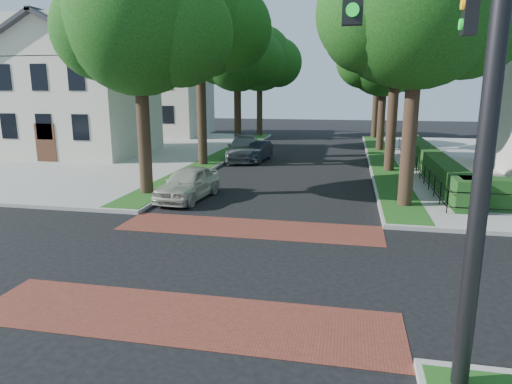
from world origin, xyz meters
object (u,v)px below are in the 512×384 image
Objects in this scene: traffic_signal at (472,87)px; parked_car_rear at (244,148)px; parked_car_middle at (255,151)px; parked_car_front at (188,183)px.

parked_car_rear is at bearing 110.64° from traffic_signal.
parked_car_front is at bearing -88.98° from parked_car_middle.
traffic_signal is 1.49× the size of parked_car_rear.
parked_car_middle is 0.94m from parked_car_rear.
parked_car_front reaches higher than parked_car_middle.
parked_car_rear reaches higher than parked_car_front.
parked_car_front is 1.03× the size of parked_car_middle.
traffic_signal reaches higher than parked_car_front.
parked_car_middle is at bearing 109.09° from traffic_signal.
traffic_signal is 23.74m from parked_car_middle.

